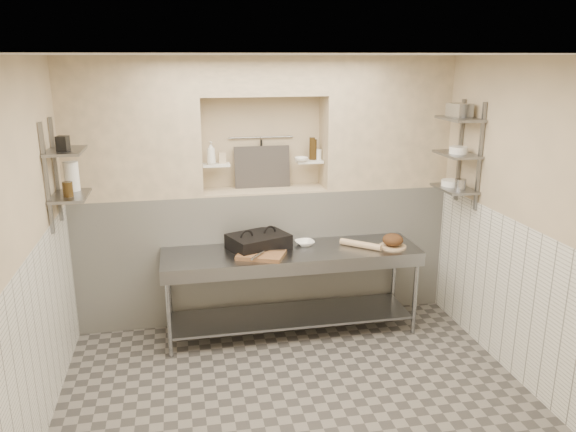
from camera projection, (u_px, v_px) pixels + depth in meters
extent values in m
cube|color=#66615A|center=(298.00, 403.00, 4.76)|extent=(4.00, 3.90, 0.10)
cube|color=silver|center=(300.00, 47.00, 3.97)|extent=(4.00, 3.90, 0.10)
cube|color=#CFB68F|center=(17.00, 259.00, 3.98)|extent=(0.10, 3.90, 2.80)
cube|color=#CFB68F|center=(535.00, 227.00, 4.75)|extent=(0.10, 3.90, 2.80)
cube|color=#CFB68F|center=(261.00, 186.00, 6.25)|extent=(4.00, 0.10, 2.80)
cube|color=#CFB68F|center=(395.00, 382.00, 2.48)|extent=(4.00, 0.10, 2.80)
cube|color=white|center=(265.00, 252.00, 6.21)|extent=(4.00, 0.40, 1.40)
cube|color=#CFB68F|center=(264.00, 190.00, 6.01)|extent=(1.30, 0.40, 0.02)
cube|color=#CFB68F|center=(132.00, 128.00, 5.57)|extent=(1.35, 0.40, 1.40)
cube|color=#CFB68F|center=(384.00, 122.00, 6.07)|extent=(1.35, 0.40, 1.40)
cube|color=#CFB68F|center=(263.00, 76.00, 5.69)|extent=(1.30, 0.40, 0.40)
cube|color=white|center=(38.00, 347.00, 4.18)|extent=(0.02, 3.90, 1.40)
cube|color=white|center=(519.00, 303.00, 4.93)|extent=(0.02, 3.90, 1.40)
cube|color=white|center=(216.00, 165.00, 5.84)|extent=(0.28, 0.16, 0.02)
cube|color=white|center=(310.00, 161.00, 6.03)|extent=(0.28, 0.16, 0.02)
cylinder|color=gray|center=(261.00, 137.00, 6.03)|extent=(0.70, 0.02, 0.02)
cylinder|color=black|center=(261.00, 153.00, 6.05)|extent=(0.02, 0.02, 0.30)
cube|color=#383330|center=(262.00, 167.00, 6.04)|extent=(0.60, 0.08, 0.45)
cube|color=slate|center=(56.00, 170.00, 5.06)|extent=(0.03, 0.03, 0.95)
cube|color=slate|center=(47.00, 179.00, 4.69)|extent=(0.03, 0.03, 0.95)
cube|color=slate|center=(70.00, 196.00, 4.96)|extent=(0.30, 0.50, 0.02)
cube|color=slate|center=(65.00, 151.00, 4.85)|extent=(0.30, 0.50, 0.03)
cube|color=slate|center=(460.00, 151.00, 5.79)|extent=(0.03, 0.03, 1.05)
cube|color=slate|center=(480.00, 157.00, 5.41)|extent=(0.03, 0.03, 1.05)
cube|color=slate|center=(454.00, 189.00, 5.67)|extent=(0.30, 0.50, 0.02)
cube|color=slate|center=(457.00, 154.00, 5.58)|extent=(0.30, 0.50, 0.02)
cube|color=slate|center=(460.00, 119.00, 5.48)|extent=(0.30, 0.50, 0.03)
cube|color=gray|center=(291.00, 252.00, 5.67)|extent=(2.60, 0.70, 0.04)
cube|color=gray|center=(291.00, 315.00, 5.87)|extent=(2.45, 0.60, 0.03)
cube|color=gray|center=(298.00, 269.00, 5.38)|extent=(2.60, 0.02, 0.12)
cylinder|color=gray|center=(169.00, 316.00, 5.29)|extent=(0.04, 0.04, 0.86)
cylinder|color=gray|center=(169.00, 292.00, 5.84)|extent=(0.04, 0.04, 0.86)
cylinder|color=gray|center=(415.00, 295.00, 5.76)|extent=(0.04, 0.04, 0.86)
cylinder|color=gray|center=(394.00, 274.00, 6.30)|extent=(0.04, 0.04, 0.86)
cube|color=black|center=(259.00, 244.00, 5.69)|extent=(0.68, 0.59, 0.10)
cube|color=black|center=(258.00, 237.00, 5.67)|extent=(0.68, 0.59, 0.05)
cube|color=brown|center=(261.00, 255.00, 5.48)|extent=(0.53, 0.46, 0.04)
cube|color=gray|center=(273.00, 250.00, 5.54)|extent=(0.23, 0.05, 0.01)
cylinder|color=gray|center=(258.00, 255.00, 5.37)|extent=(0.16, 0.22, 0.02)
imported|color=white|center=(305.00, 243.00, 5.82)|extent=(0.22, 0.22, 0.05)
cylinder|color=tan|center=(361.00, 244.00, 5.74)|extent=(0.38, 0.34, 0.07)
cylinder|color=tan|center=(392.00, 246.00, 5.76)|extent=(0.28, 0.28, 0.02)
ellipsoid|color=#4C2D19|center=(393.00, 240.00, 5.74)|extent=(0.21, 0.21, 0.13)
imported|color=white|center=(211.00, 153.00, 5.75)|extent=(0.11, 0.11, 0.24)
cube|color=#CFB68F|center=(222.00, 158.00, 5.85)|extent=(0.07, 0.07, 0.11)
imported|color=white|center=(301.00, 159.00, 5.95)|extent=(0.18, 0.18, 0.05)
cylinder|color=#2F200C|center=(314.00, 150.00, 6.03)|extent=(0.06, 0.06, 0.22)
cylinder|color=#2F200C|center=(312.00, 149.00, 6.03)|extent=(0.06, 0.06, 0.24)
cylinder|color=white|center=(319.00, 154.00, 6.06)|extent=(0.06, 0.06, 0.11)
cylinder|color=white|center=(72.00, 176.00, 5.06)|extent=(0.13, 0.13, 0.26)
cylinder|color=#2F200C|center=(68.00, 189.00, 4.86)|extent=(0.09, 0.09, 0.13)
cube|color=black|center=(63.00, 144.00, 4.75)|extent=(0.11, 0.11, 0.13)
cylinder|color=white|center=(451.00, 183.00, 5.74)|extent=(0.19, 0.19, 0.06)
cylinder|color=gray|center=(460.00, 185.00, 5.55)|extent=(0.11, 0.11, 0.11)
cylinder|color=white|center=(458.00, 150.00, 5.55)|extent=(0.18, 0.18, 0.07)
cube|color=gray|center=(459.00, 110.00, 5.48)|extent=(0.21, 0.24, 0.14)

